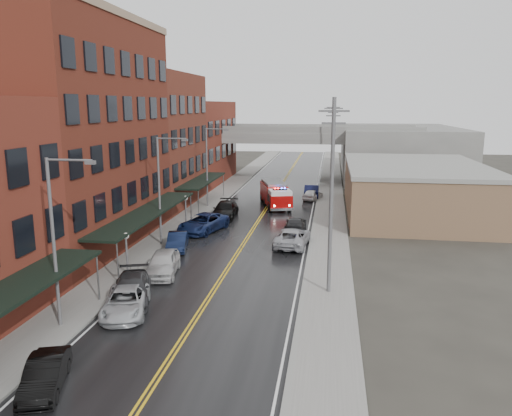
{
  "coord_description": "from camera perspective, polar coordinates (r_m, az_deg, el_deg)",
  "views": [
    {
      "loc": [
        7.12,
        -14.76,
        11.57
      ],
      "look_at": [
        0.96,
        26.0,
        3.0
      ],
      "focal_mm": 35.0,
      "sensor_mm": 36.0,
      "label": 1
    }
  ],
  "objects": [
    {
      "name": "street_lamp_0",
      "position": [
        27.31,
        -21.76,
        -2.63
      ],
      "size": [
        2.64,
        0.22,
        9.0
      ],
      "color": "#59595B",
      "rests_on": "ground"
    },
    {
      "name": "parked_car_right_3",
      "position": [
        63.52,
        6.38,
        1.94
      ],
      "size": [
        1.85,
        5.08,
        1.66
      ],
      "primitive_type": "imported",
      "rotation": [
        0.0,
        0.0,
        3.16
      ],
      "color": "black",
      "rests_on": "ground"
    },
    {
      "name": "utility_pole_1",
      "position": [
        50.04,
        8.68,
        5.57
      ],
      "size": [
        1.8,
        0.24,
        12.0
      ],
      "color": "#59595B",
      "rests_on": "ground"
    },
    {
      "name": "brick_building_c",
      "position": [
        59.05,
        -11.76,
        7.55
      ],
      "size": [
        9.0,
        15.0,
        15.0
      ],
      "primitive_type": "cube",
      "color": "#5F281C",
      "rests_on": "ground"
    },
    {
      "name": "globe_lamp_2",
      "position": [
        47.67,
        -8.05,
        0.43
      ],
      "size": [
        0.44,
        0.44,
        3.12
      ],
      "color": "#59595B",
      "rests_on": "ground"
    },
    {
      "name": "street_lamp_2",
      "position": [
        56.8,
        -5.41,
        5.24
      ],
      "size": [
        2.64,
        0.22,
        9.0
      ],
      "color": "#59595B",
      "rests_on": "ground"
    },
    {
      "name": "globe_lamp_1",
      "position": [
        34.85,
        -14.61,
        -4.05
      ],
      "size": [
        0.44,
        0.44,
        3.12
      ],
      "color": "#59595B",
      "rests_on": "ground"
    },
    {
      "name": "road",
      "position": [
        46.78,
        -0.43,
        -2.56
      ],
      "size": [
        11.0,
        160.0,
        0.02
      ],
      "primitive_type": "cube",
      "color": "black",
      "rests_on": "ground"
    },
    {
      "name": "right_far_block",
      "position": [
        85.79,
        15.94,
        6.23
      ],
      "size": [
        18.0,
        30.0,
        8.0
      ],
      "primitive_type": "cube",
      "color": "slate",
      "rests_on": "ground"
    },
    {
      "name": "parked_car_left_3",
      "position": [
        31.1,
        -14.04,
        -8.96
      ],
      "size": [
        3.64,
        5.66,
        1.53
      ],
      "primitive_type": "imported",
      "rotation": [
        0.0,
        0.0,
        0.31
      ],
      "color": "#2B2B2E",
      "rests_on": "ground"
    },
    {
      "name": "parked_car_left_4",
      "position": [
        35.19,
        -10.59,
        -6.22
      ],
      "size": [
        2.73,
        5.16,
        1.67
      ],
      "primitive_type": "imported",
      "rotation": [
        0.0,
        0.0,
        0.16
      ],
      "color": "#B9B9B9",
      "rests_on": "ground"
    },
    {
      "name": "awning_1",
      "position": [
        41.39,
        -12.28,
        -0.49
      ],
      "size": [
        2.6,
        18.0,
        3.09
      ],
      "color": "black",
      "rests_on": "ground"
    },
    {
      "name": "parked_car_right_2",
      "position": [
        61.92,
        6.5,
        1.55
      ],
      "size": [
        2.71,
        4.34,
        1.38
      ],
      "primitive_type": "imported",
      "rotation": [
        0.0,
        0.0,
        2.85
      ],
      "color": "silver",
      "rests_on": "ground"
    },
    {
      "name": "brick_building_b",
      "position": [
        43.01,
        -19.95,
        7.62
      ],
      "size": [
        9.0,
        20.0,
        18.0
      ],
      "primitive_type": "cube",
      "color": "#5F2419",
      "rests_on": "ground"
    },
    {
      "name": "parked_car_right_0",
      "position": [
        41.56,
        4.18,
        -3.36
      ],
      "size": [
        3.02,
        5.7,
        1.53
      ],
      "primitive_type": "imported",
      "rotation": [
        0.0,
        0.0,
        3.05
      ],
      "color": "#A0A1A8",
      "rests_on": "ground"
    },
    {
      "name": "parked_car_right_1",
      "position": [
        46.49,
        4.54,
        -1.84
      ],
      "size": [
        1.97,
        4.71,
        1.36
      ],
      "primitive_type": "imported",
      "rotation": [
        0.0,
        0.0,
        3.16
      ],
      "color": "black",
      "rests_on": "ground"
    },
    {
      "name": "parked_car_left_2",
      "position": [
        29.44,
        -14.7,
        -10.33
      ],
      "size": [
        3.5,
        5.45,
        1.4
      ],
      "primitive_type": "imported",
      "rotation": [
        0.0,
        0.0,
        0.25
      ],
      "color": "#AFB3B7",
      "rests_on": "ground"
    },
    {
      "name": "utility_pole_0",
      "position": [
        30.22,
        8.62,
        1.58
      ],
      "size": [
        1.8,
        0.24,
        12.0
      ],
      "color": "#59595B",
      "rests_on": "ground"
    },
    {
      "name": "curb_right",
      "position": [
        46.24,
        6.51,
        -2.73
      ],
      "size": [
        0.3,
        160.0,
        0.15
      ],
      "primitive_type": "cube",
      "color": "gray",
      "rests_on": "ground"
    },
    {
      "name": "curb_left",
      "position": [
        47.95,
        -7.12,
        -2.22
      ],
      "size": [
        0.3,
        160.0,
        0.15
      ],
      "primitive_type": "cube",
      "color": "gray",
      "rests_on": "ground"
    },
    {
      "name": "parked_car_left_5",
      "position": [
        40.94,
        -8.97,
        -3.8
      ],
      "size": [
        2.33,
        4.48,
        1.41
      ],
      "primitive_type": "imported",
      "rotation": [
        0.0,
        0.0,
        0.21
      ],
      "color": "black",
      "rests_on": "ground"
    },
    {
      "name": "sidewalk_left",
      "position": [
        48.41,
        -9.0,
        -2.14
      ],
      "size": [
        3.0,
        160.0,
        0.15
      ],
      "primitive_type": "cube",
      "color": "slate",
      "rests_on": "ground"
    },
    {
      "name": "sidewalk_right",
      "position": [
        46.21,
        8.56,
        -2.79
      ],
      "size": [
        3.0,
        160.0,
        0.15
      ],
      "primitive_type": "cube",
      "color": "slate",
      "rests_on": "ground"
    },
    {
      "name": "parked_car_left_6",
      "position": [
        46.32,
        -6.05,
        -1.73
      ],
      "size": [
        4.3,
        6.52,
        1.66
      ],
      "primitive_type": "imported",
      "rotation": [
        0.0,
        0.0,
        -0.28
      ],
      "color": "#13204A",
      "rests_on": "ground"
    },
    {
      "name": "tan_building",
      "position": [
        56.21,
        17.58,
        1.91
      ],
      "size": [
        14.0,
        22.0,
        5.0
      ],
      "primitive_type": "cube",
      "color": "brown",
      "rests_on": "ground"
    },
    {
      "name": "parked_car_left_7",
      "position": [
        51.95,
        -3.55,
        -0.22
      ],
      "size": [
        2.53,
        5.74,
        1.64
      ],
      "primitive_type": "imported",
      "rotation": [
        0.0,
        0.0,
        0.04
      ],
      "color": "black",
      "rests_on": "ground"
    },
    {
      "name": "street_lamp_1",
      "position": [
        41.59,
        -10.71,
        2.71
      ],
      "size": [
        2.64,
        0.22,
        9.0
      ],
      "color": "#59595B",
      "rests_on": "ground"
    },
    {
      "name": "fire_truck",
      "position": [
        57.18,
        2.25,
        1.61
      ],
      "size": [
        4.74,
        8.06,
        2.8
      ],
      "rotation": [
        0.0,
        0.0,
        0.29
      ],
      "color": "#960706",
      "rests_on": "ground"
    },
    {
      "name": "brick_building_far",
      "position": [
        75.78,
        -7.12,
        7.44
      ],
      "size": [
        9.0,
        20.0,
        12.0
      ],
      "primitive_type": "cube",
      "color": "maroon",
      "rests_on": "ground"
    },
    {
      "name": "awning_2",
      "position": [
        57.8,
        -6.15,
        3.14
      ],
      "size": [
        2.6,
        13.0,
        3.09
      ],
      "color": "black",
      "rests_on": "ground"
    },
    {
      "name": "utility_pole_2",
      "position": [
        69.96,
        8.71,
        7.29
      ],
      "size": [
        1.8,
        0.24,
        12.0
      ],
      "color": "#59595B",
      "rests_on": "ground"
    },
    {
      "name": "overpass",
      "position": [
        77.29,
        3.32,
        7.58
      ],
      "size": [
        40.0,
        10.0,
        7.5
      ],
      "color": "slate",
      "rests_on": "ground"
    },
    {
      "name": "parked_car_left_1",
      "position": [
        23.3,
        -22.95,
        -17.16
      ],
      "size": [
        2.62,
        4.28,
        1.33
      ],
      "primitive_type": "imported",
      "rotation": [
        0.0,
        0.0,
        0.32
      ],
      "color": "black",
      "rests_on": "ground"
    }
  ]
}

